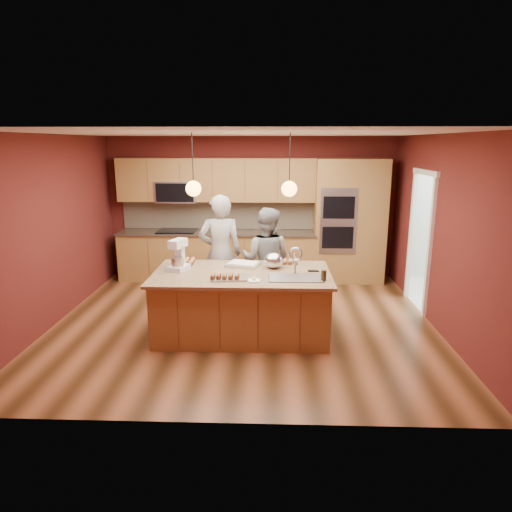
{
  "coord_description": "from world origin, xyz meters",
  "views": [
    {
      "loc": [
        0.41,
        -6.29,
        2.57
      ],
      "look_at": [
        0.18,
        -0.1,
        1.03
      ],
      "focal_mm": 32.0,
      "sensor_mm": 36.0,
      "label": 1
    }
  ],
  "objects_px": {
    "island": "(243,303)",
    "person_right": "(266,260)",
    "stand_mixer": "(178,257)",
    "mixing_bowl": "(274,260)",
    "person_left": "(220,254)"
  },
  "relations": [
    {
      "from": "island",
      "to": "person_right",
      "type": "distance_m",
      "value": 1.04
    },
    {
      "from": "person_right",
      "to": "island",
      "type": "bearing_deg",
      "value": 86.42
    },
    {
      "from": "island",
      "to": "stand_mixer",
      "type": "distance_m",
      "value": 1.09
    },
    {
      "from": "person_right",
      "to": "mixing_bowl",
      "type": "distance_m",
      "value": 0.7
    },
    {
      "from": "person_right",
      "to": "stand_mixer",
      "type": "height_order",
      "value": "person_right"
    },
    {
      "from": "island",
      "to": "person_right",
      "type": "height_order",
      "value": "person_right"
    },
    {
      "from": "person_right",
      "to": "person_left",
      "type": "bearing_deg",
      "value": 14.39
    },
    {
      "from": "island",
      "to": "person_left",
      "type": "xyz_separation_m",
      "value": [
        -0.41,
        0.92,
        0.46
      ]
    },
    {
      "from": "island",
      "to": "person_right",
      "type": "relative_size",
      "value": 1.46
    },
    {
      "from": "island",
      "to": "stand_mixer",
      "type": "height_order",
      "value": "stand_mixer"
    },
    {
      "from": "person_left",
      "to": "mixing_bowl",
      "type": "bearing_deg",
      "value": 133.01
    },
    {
      "from": "mixing_bowl",
      "to": "person_left",
      "type": "bearing_deg",
      "value": 140.57
    },
    {
      "from": "island",
      "to": "mixing_bowl",
      "type": "bearing_deg",
      "value": 31.11
    },
    {
      "from": "person_left",
      "to": "mixing_bowl",
      "type": "xyz_separation_m",
      "value": [
        0.82,
        -0.67,
        0.07
      ]
    },
    {
      "from": "person_right",
      "to": "stand_mixer",
      "type": "xyz_separation_m",
      "value": [
        -1.19,
        -0.81,
        0.25
      ]
    }
  ]
}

